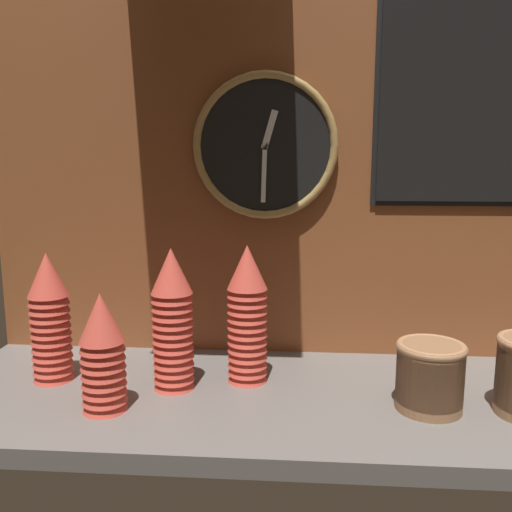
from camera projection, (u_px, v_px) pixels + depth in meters
The scene contains 9 objects.
ground_plane at pixel (297, 400), 1.20m from camera, with size 1.60×0.56×0.04m, color slate.
wall_tiled_back at pixel (300, 151), 1.36m from camera, with size 1.60×0.03×1.05m.
cup_stack_center at pixel (247, 314), 1.22m from camera, with size 0.09×0.09×0.32m.
cup_stack_far_left at pixel (50, 317), 1.23m from camera, with size 0.09×0.09×0.30m.
cup_stack_left at pixel (103, 352), 1.08m from camera, with size 0.09×0.09×0.25m.
cup_stack_center_left at pixel (172, 320), 1.18m from camera, with size 0.09×0.09×0.32m.
bowl_stack_right at pixel (430, 375), 1.10m from camera, with size 0.14×0.14×0.14m.
wall_clock at pixel (265, 146), 1.33m from camera, with size 0.36×0.03×0.36m.
menu_board at pixel (476, 84), 1.28m from camera, with size 0.47×0.01×0.58m.
Camera 1 is at (-0.01, -1.13, 0.50)m, focal length 38.00 mm.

